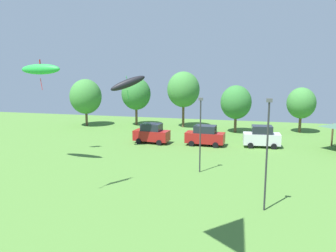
{
  "coord_description": "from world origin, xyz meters",
  "views": [
    {
      "loc": [
        2.01,
        1.38,
        9.25
      ],
      "look_at": [
        -1.5,
        15.83,
        6.62
      ],
      "focal_mm": 38.0,
      "sensor_mm": 36.0,
      "label": 1
    }
  ],
  "objects_px": {
    "kite_flying_3": "(40,69)",
    "parked_car_third_from_left": "(262,137)",
    "kite_flying_0": "(128,83)",
    "light_post_1": "(267,149)",
    "parked_car_second_from_left": "(205,136)",
    "parked_car_leftmost": "(152,133)",
    "treeline_tree_0": "(86,97)",
    "treeline_tree_3": "(236,102)",
    "treeline_tree_2": "(183,90)",
    "light_post_3": "(200,131)",
    "treeline_tree_4": "(301,103)",
    "treeline_tree_1": "(136,94)"
  },
  "relations": [
    {
      "from": "treeline_tree_2",
      "to": "treeline_tree_4",
      "type": "relative_size",
      "value": 1.33
    },
    {
      "from": "light_post_1",
      "to": "treeline_tree_4",
      "type": "relative_size",
      "value": 1.17
    },
    {
      "from": "treeline_tree_2",
      "to": "treeline_tree_4",
      "type": "distance_m",
      "value": 16.26
    },
    {
      "from": "kite_flying_3",
      "to": "light_post_3",
      "type": "bearing_deg",
      "value": 3.38
    },
    {
      "from": "kite_flying_0",
      "to": "light_post_1",
      "type": "relative_size",
      "value": 0.54
    },
    {
      "from": "parked_car_leftmost",
      "to": "treeline_tree_4",
      "type": "height_order",
      "value": "treeline_tree_4"
    },
    {
      "from": "treeline_tree_4",
      "to": "kite_flying_0",
      "type": "bearing_deg",
      "value": -144.34
    },
    {
      "from": "parked_car_leftmost",
      "to": "treeline_tree_2",
      "type": "height_order",
      "value": "treeline_tree_2"
    },
    {
      "from": "parked_car_second_from_left",
      "to": "light_post_1",
      "type": "height_order",
      "value": "light_post_1"
    },
    {
      "from": "parked_car_leftmost",
      "to": "treeline_tree_0",
      "type": "bearing_deg",
      "value": 149.85
    },
    {
      "from": "parked_car_second_from_left",
      "to": "treeline_tree_2",
      "type": "xyz_separation_m",
      "value": [
        -4.74,
        11.1,
        4.37
      ]
    },
    {
      "from": "parked_car_second_from_left",
      "to": "light_post_3",
      "type": "xyz_separation_m",
      "value": [
        0.95,
        -10.19,
        2.48
      ]
    },
    {
      "from": "treeline_tree_3",
      "to": "treeline_tree_2",
      "type": "bearing_deg",
      "value": 162.69
    },
    {
      "from": "kite_flying_0",
      "to": "treeline_tree_3",
      "type": "xyz_separation_m",
      "value": [
        10.95,
        11.91,
        -3.04
      ]
    },
    {
      "from": "light_post_1",
      "to": "treeline_tree_3",
      "type": "relative_size",
      "value": 1.12
    },
    {
      "from": "kite_flying_0",
      "to": "light_post_1",
      "type": "xyz_separation_m",
      "value": [
        14.19,
        -14.06,
        -3.15
      ]
    },
    {
      "from": "treeline_tree_0",
      "to": "treeline_tree_3",
      "type": "xyz_separation_m",
      "value": [
        22.09,
        -0.25,
        -0.27
      ]
    },
    {
      "from": "kite_flying_0",
      "to": "treeline_tree_0",
      "type": "bearing_deg",
      "value": 132.5
    },
    {
      "from": "kite_flying_0",
      "to": "parked_car_third_from_left",
      "type": "bearing_deg",
      "value": 15.18
    },
    {
      "from": "parked_car_leftmost",
      "to": "treeline_tree_3",
      "type": "distance_m",
      "value": 13.19
    },
    {
      "from": "treeline_tree_3",
      "to": "parked_car_second_from_left",
      "type": "bearing_deg",
      "value": -108.62
    },
    {
      "from": "parked_car_second_from_left",
      "to": "parked_car_leftmost",
      "type": "bearing_deg",
      "value": -174.61
    },
    {
      "from": "light_post_1",
      "to": "treeline_tree_2",
      "type": "bearing_deg",
      "value": 111.04
    },
    {
      "from": "kite_flying_3",
      "to": "treeline_tree_2",
      "type": "bearing_deg",
      "value": 68.65
    },
    {
      "from": "light_post_1",
      "to": "treeline_tree_2",
      "type": "relative_size",
      "value": 0.88
    },
    {
      "from": "kite_flying_3",
      "to": "parked_car_third_from_left",
      "type": "xyz_separation_m",
      "value": [
        19.66,
        11.72,
        -7.55
      ]
    },
    {
      "from": "parked_car_third_from_left",
      "to": "treeline_tree_0",
      "type": "xyz_separation_m",
      "value": [
        -25.43,
        8.28,
        3.19
      ]
    },
    {
      "from": "kite_flying_3",
      "to": "treeline_tree_2",
      "type": "relative_size",
      "value": 0.53
    },
    {
      "from": "parked_car_second_from_left",
      "to": "treeline_tree_3",
      "type": "bearing_deg",
      "value": 74.48
    },
    {
      "from": "kite_flying_3",
      "to": "treeline_tree_1",
      "type": "xyz_separation_m",
      "value": [
        1.44,
        22.11,
        -3.99
      ]
    },
    {
      "from": "parked_car_leftmost",
      "to": "treeline_tree_0",
      "type": "height_order",
      "value": "treeline_tree_0"
    },
    {
      "from": "kite_flying_0",
      "to": "parked_car_leftmost",
      "type": "relative_size",
      "value": 0.92
    },
    {
      "from": "kite_flying_0",
      "to": "kite_flying_3",
      "type": "relative_size",
      "value": 0.9
    },
    {
      "from": "parked_car_second_from_left",
      "to": "light_post_1",
      "type": "xyz_separation_m",
      "value": [
        6.17,
        -17.26,
        2.85
      ]
    },
    {
      "from": "parked_car_leftmost",
      "to": "treeline_tree_4",
      "type": "xyz_separation_m",
      "value": [
        17.72,
        11.03,
        2.85
      ]
    },
    {
      "from": "treeline_tree_0",
      "to": "treeline_tree_4",
      "type": "xyz_separation_m",
      "value": [
        30.61,
        1.81,
        -0.38
      ]
    },
    {
      "from": "treeline_tree_4",
      "to": "treeline_tree_0",
      "type": "bearing_deg",
      "value": -176.61
    },
    {
      "from": "light_post_1",
      "to": "parked_car_leftmost",
      "type": "bearing_deg",
      "value": 126.19
    },
    {
      "from": "parked_car_leftmost",
      "to": "kite_flying_3",
      "type": "bearing_deg",
      "value": -118.01
    },
    {
      "from": "light_post_3",
      "to": "treeline_tree_2",
      "type": "height_order",
      "value": "treeline_tree_2"
    },
    {
      "from": "parked_car_leftmost",
      "to": "light_post_1",
      "type": "distance_m",
      "value": 21.27
    },
    {
      "from": "kite_flying_3",
      "to": "parked_car_third_from_left",
      "type": "relative_size",
      "value": 1.04
    },
    {
      "from": "light_post_1",
      "to": "light_post_3",
      "type": "height_order",
      "value": "light_post_1"
    },
    {
      "from": "light_post_3",
      "to": "treeline_tree_4",
      "type": "height_order",
      "value": "light_post_3"
    },
    {
      "from": "parked_car_second_from_left",
      "to": "treeline_tree_0",
      "type": "bearing_deg",
      "value": 158.03
    },
    {
      "from": "kite_flying_3",
      "to": "treeline_tree_0",
      "type": "bearing_deg",
      "value": 106.08
    },
    {
      "from": "treeline_tree_2",
      "to": "treeline_tree_3",
      "type": "relative_size",
      "value": 1.27
    },
    {
      "from": "parked_car_leftmost",
      "to": "treeline_tree_4",
      "type": "distance_m",
      "value": 21.07
    },
    {
      "from": "treeline_tree_1",
      "to": "treeline_tree_4",
      "type": "height_order",
      "value": "treeline_tree_1"
    },
    {
      "from": "parked_car_second_from_left",
      "to": "treeline_tree_1",
      "type": "height_order",
      "value": "treeline_tree_1"
    }
  ]
}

